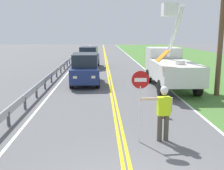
# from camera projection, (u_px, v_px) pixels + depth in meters

# --- Properties ---
(centerline_yellow_left) EXTENTS (0.11, 110.00, 0.01)m
(centerline_yellow_left) POSITION_uv_depth(u_px,v_px,m) (107.00, 70.00, 25.37)
(centerline_yellow_left) COLOR yellow
(centerline_yellow_left) RESTS_ON ground
(centerline_yellow_right) EXTENTS (0.11, 110.00, 0.01)m
(centerline_yellow_right) POSITION_uv_depth(u_px,v_px,m) (109.00, 70.00, 25.37)
(centerline_yellow_right) COLOR yellow
(centerline_yellow_right) RESTS_ON ground
(edge_line_right) EXTENTS (0.12, 110.00, 0.01)m
(edge_line_right) POSITION_uv_depth(u_px,v_px,m) (146.00, 70.00, 25.51)
(edge_line_right) COLOR silver
(edge_line_right) RESTS_ON ground
(edge_line_left) EXTENTS (0.12, 110.00, 0.01)m
(edge_line_left) POSITION_uv_depth(u_px,v_px,m) (70.00, 71.00, 25.23)
(edge_line_left) COLOR silver
(edge_line_left) RESTS_ON ground
(flagger_worker) EXTENTS (1.08, 0.27, 1.83)m
(flagger_worker) POSITION_uv_depth(u_px,v_px,m) (163.00, 110.00, 8.69)
(flagger_worker) COLOR #474238
(flagger_worker) RESTS_ON ground
(stop_sign_paddle) EXTENTS (0.56, 0.04, 2.33)m
(stop_sign_paddle) POSITION_uv_depth(u_px,v_px,m) (140.00, 91.00, 8.46)
(stop_sign_paddle) COLOR silver
(stop_sign_paddle) RESTS_ON ground
(utility_bucket_truck) EXTENTS (2.74, 6.84, 5.33)m
(utility_bucket_truck) POSITION_uv_depth(u_px,v_px,m) (169.00, 66.00, 17.40)
(utility_bucket_truck) COLOR silver
(utility_bucket_truck) RESTS_ON ground
(oncoming_suv_nearest) EXTENTS (2.05, 4.67, 2.10)m
(oncoming_suv_nearest) POSITION_uv_depth(u_px,v_px,m) (85.00, 69.00, 18.51)
(oncoming_suv_nearest) COLOR navy
(oncoming_suv_nearest) RESTS_ON ground
(oncoming_suv_second) EXTENTS (2.09, 4.69, 2.10)m
(oncoming_suv_second) POSITION_uv_depth(u_px,v_px,m) (89.00, 57.00, 27.49)
(oncoming_suv_second) COLOR navy
(oncoming_suv_second) RESTS_ON ground
(utility_pole_near) EXTENTS (1.80, 0.28, 8.85)m
(utility_pole_near) POSITION_uv_depth(u_px,v_px,m) (223.00, 11.00, 14.47)
(utility_pole_near) COLOR brown
(utility_pole_near) RESTS_ON ground
(traffic_cone_lead) EXTENTS (0.40, 0.40, 0.70)m
(traffic_cone_lead) POSITION_uv_depth(u_px,v_px,m) (164.00, 109.00, 11.31)
(traffic_cone_lead) COLOR orange
(traffic_cone_lead) RESTS_ON ground
(guardrail_left_shoulder) EXTENTS (0.10, 32.00, 0.71)m
(guardrail_left_shoulder) POSITION_uv_depth(u_px,v_px,m) (54.00, 73.00, 20.34)
(guardrail_left_shoulder) COLOR #9EA0A3
(guardrail_left_shoulder) RESTS_ON ground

